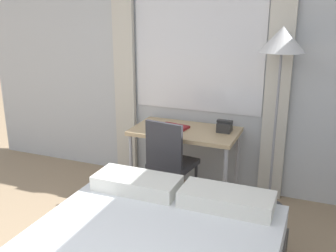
% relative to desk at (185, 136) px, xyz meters
% --- Properties ---
extents(wall_back_with_window, '(5.18, 0.13, 2.70)m').
position_rel_desk_xyz_m(wall_back_with_window, '(-0.13, 0.38, 0.68)').
color(wall_back_with_window, silver).
rests_on(wall_back_with_window, ground_plane).
extents(desk, '(1.07, 0.60, 0.74)m').
position_rel_desk_xyz_m(desk, '(0.00, 0.00, 0.00)').
color(desk, tan).
rests_on(desk, ground_plane).
extents(desk_chair, '(0.45, 0.45, 0.92)m').
position_rel_desk_xyz_m(desk_chair, '(-0.05, -0.31, -0.15)').
color(desk_chair, '#333338').
rests_on(desk_chair, ground_plane).
extents(standing_lamp, '(0.41, 0.41, 1.77)m').
position_rel_desk_xyz_m(standing_lamp, '(0.87, 0.06, 0.87)').
color(standing_lamp, '#4C4C51').
rests_on(standing_lamp, ground_plane).
extents(telephone, '(0.16, 0.14, 0.12)m').
position_rel_desk_xyz_m(telephone, '(0.39, 0.08, 0.12)').
color(telephone, '#2D2D2D').
rests_on(telephone, desk).
extents(book, '(0.30, 0.19, 0.02)m').
position_rel_desk_xyz_m(book, '(-0.12, 0.02, 0.08)').
color(book, maroon).
rests_on(book, desk).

